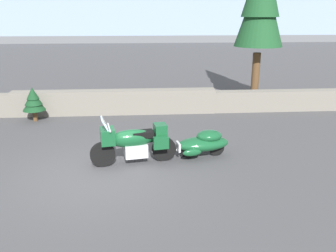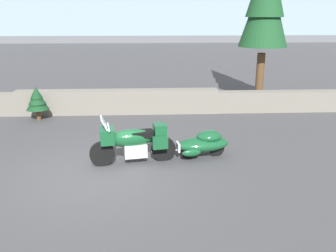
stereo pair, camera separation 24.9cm
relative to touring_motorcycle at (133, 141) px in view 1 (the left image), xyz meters
name	(u,v)px [view 1 (the left image)]	position (x,y,z in m)	size (l,w,h in m)	color
ground_plane	(101,174)	(-0.83, -0.63, -0.62)	(80.00, 80.00, 0.00)	#424244
stone_guard_wall	(120,103)	(-0.63, 5.00, -0.17)	(24.00, 0.57, 0.96)	slate
touring_motorcycle	(133,141)	(0.00, 0.00, 0.00)	(2.30, 0.97, 1.33)	black
car_shaped_trailer	(203,143)	(1.93, 0.33, -0.21)	(2.23, 0.96, 0.76)	black
pine_sapling_near	(33,100)	(-3.75, 4.23, 0.18)	(0.82, 0.82, 1.28)	brown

